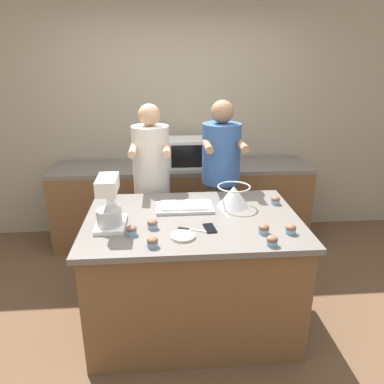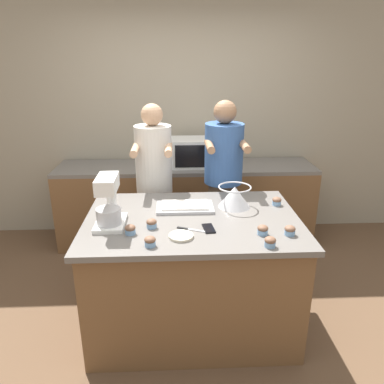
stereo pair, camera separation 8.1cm
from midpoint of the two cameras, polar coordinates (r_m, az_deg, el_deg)
name	(u,v)px [view 2 (the right image)]	position (r m, az deg, el deg)	size (l,w,h in m)	color
ground_plane	(192,320)	(3.20, 0.82, -18.95)	(16.00, 16.00, 0.00)	brown
back_wall	(185,118)	(4.33, -0.55, 11.23)	(10.00, 0.06, 2.70)	gray
island_counter	(192,271)	(2.94, 0.86, -12.02)	(1.55, 1.08, 0.91)	brown
back_counter	(186,203)	(4.23, -0.33, -1.72)	(2.80, 0.60, 0.89)	brown
person_left	(155,189)	(3.45, -5.05, 0.43)	(0.34, 0.50, 1.63)	brown
person_right	(223,187)	(3.48, 5.40, 0.75)	(0.36, 0.51, 1.66)	brown
stand_mixer	(109,204)	(2.60, -11.67, -1.83)	(0.20, 0.30, 0.36)	white
mixing_bowl	(234,196)	(2.91, 7.28, -0.61)	(0.26, 0.26, 0.17)	#BCBCC1
baking_tray	(185,207)	(2.87, -0.27, -2.26)	(0.43, 0.24, 0.04)	#BCBCC1
microwave_oven	(197,152)	(4.06, 1.30, 6.09)	(0.55, 0.36, 0.29)	silver
cell_phone	(209,228)	(2.55, 3.47, -5.56)	(0.09, 0.15, 0.01)	black
small_plate	(181,236)	(2.44, -0.72, -6.74)	(0.16, 0.16, 0.02)	beige
knife	(190,229)	(2.54, 0.65, -5.74)	(0.21, 0.10, 0.01)	#BCBCC1
cupcake_0	(130,229)	(2.50, -8.47, -5.68)	(0.07, 0.07, 0.07)	#759EC6
cupcake_1	(150,241)	(2.33, -5.41, -7.50)	(0.07, 0.07, 0.07)	#759EC6
cupcake_2	(263,230)	(2.52, 11.64, -5.67)	(0.07, 0.07, 0.07)	#759EC6
cupcake_3	(152,223)	(2.57, -5.28, -4.79)	(0.07, 0.07, 0.07)	#759EC6
cupcake_4	(270,242)	(2.37, 12.79, -7.42)	(0.07, 0.07, 0.07)	#759EC6
cupcake_5	(277,201)	(3.02, 13.55, -1.36)	(0.07, 0.07, 0.07)	#759EC6
cupcake_6	(290,230)	(2.55, 15.59, -5.66)	(0.07, 0.07, 0.07)	#759EC6
cupcake_7	(107,210)	(2.83, -11.98, -2.71)	(0.07, 0.07, 0.07)	#759EC6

